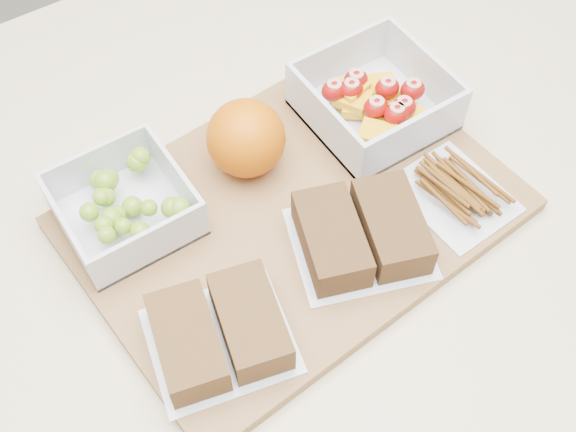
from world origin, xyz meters
name	(u,v)px	position (x,y,z in m)	size (l,w,h in m)	color
counter	(286,389)	(0.00, 0.00, 0.45)	(1.20, 0.90, 0.90)	beige
cutting_board	(294,214)	(0.01, 0.00, 0.91)	(0.42, 0.30, 0.02)	olive
grape_container	(125,204)	(-0.13, 0.08, 0.94)	(0.12, 0.12, 0.05)	silver
fruit_container	(374,101)	(0.15, 0.06, 0.94)	(0.14, 0.14, 0.06)	silver
orange	(246,138)	(0.01, 0.08, 0.96)	(0.08, 0.08, 0.08)	#CC5E04
sandwich_bag_left	(219,332)	(-0.12, -0.08, 0.93)	(0.14, 0.13, 0.04)	silver
sandwich_bag_center	(361,233)	(0.04, -0.07, 0.94)	(0.16, 0.15, 0.04)	silver
pretzel_bag	(456,189)	(0.16, -0.07, 0.93)	(0.10, 0.12, 0.03)	silver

